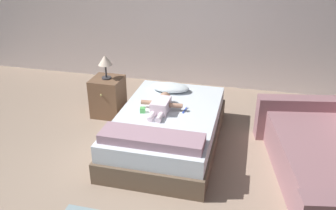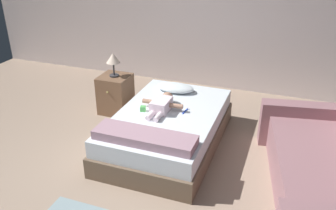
# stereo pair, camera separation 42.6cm
# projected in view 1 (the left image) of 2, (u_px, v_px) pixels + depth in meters

# --- Properties ---
(ground_plane) EXTENTS (8.00, 8.00, 0.00)m
(ground_plane) POSITION_uv_depth(u_px,v_px,m) (126.00, 187.00, 3.74)
(ground_plane) COLOR #A08672
(wall_behind_bed) EXTENTS (8.00, 0.12, 2.72)m
(wall_behind_bed) POSITION_uv_depth(u_px,v_px,m) (186.00, 3.00, 5.77)
(wall_behind_bed) COLOR silver
(wall_behind_bed) RESTS_ON ground_plane
(bed) EXTENTS (1.21, 1.93, 0.45)m
(bed) POSITION_uv_depth(u_px,v_px,m) (168.00, 129.00, 4.41)
(bed) COLOR brown
(bed) RESTS_ON ground_plane
(pillow) EXTENTS (0.52, 0.29, 0.11)m
(pillow) POSITION_uv_depth(u_px,v_px,m) (170.00, 87.00, 4.86)
(pillow) COLOR white
(pillow) RESTS_ON bed
(baby) EXTENTS (0.52, 0.60, 0.15)m
(baby) POSITION_uv_depth(u_px,v_px,m) (161.00, 105.00, 4.34)
(baby) COLOR white
(baby) RESTS_ON bed
(toothbrush) EXTENTS (0.03, 0.16, 0.02)m
(toothbrush) POSITION_uv_depth(u_px,v_px,m) (185.00, 110.00, 4.35)
(toothbrush) COLOR blue
(toothbrush) RESTS_ON bed
(couch) EXTENTS (1.48, 2.21, 0.83)m
(couch) POSITION_uv_depth(u_px,v_px,m) (336.00, 161.00, 3.69)
(couch) COLOR #97696F
(couch) RESTS_ON ground_plane
(nightstand) EXTENTS (0.42, 0.45, 0.56)m
(nightstand) POSITION_uv_depth(u_px,v_px,m) (108.00, 97.00, 5.12)
(nightstand) COLOR brown
(nightstand) RESTS_ON ground_plane
(lamp) EXTENTS (0.19, 0.19, 0.34)m
(lamp) POSITION_uv_depth(u_px,v_px,m) (105.00, 61.00, 4.89)
(lamp) COLOR #333338
(lamp) RESTS_ON nightstand
(blanket) EXTENTS (1.09, 0.32, 0.10)m
(blanket) POSITION_uv_depth(u_px,v_px,m) (152.00, 138.00, 3.68)
(blanket) COLOR #A7808F
(blanket) RESTS_ON bed
(toy_block) EXTENTS (0.08, 0.08, 0.06)m
(toy_block) POSITION_uv_depth(u_px,v_px,m) (143.00, 110.00, 4.29)
(toy_block) COLOR #5BC261
(toy_block) RESTS_ON bed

